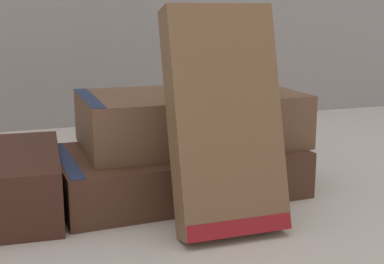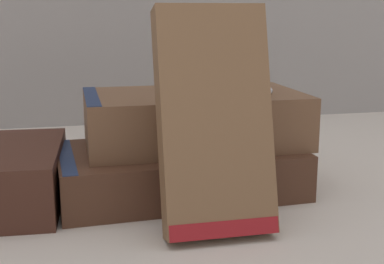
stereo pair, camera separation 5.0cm
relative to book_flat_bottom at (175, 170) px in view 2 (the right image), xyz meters
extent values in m
plane|color=beige|center=(0.00, -0.05, -0.02)|extent=(3.00, 3.00, 0.00)
cube|color=#4C2D1E|center=(0.01, 0.00, 0.00)|extent=(0.22, 0.14, 0.04)
cube|color=navy|center=(-0.10, -0.01, 0.00)|extent=(0.02, 0.12, 0.04)
cube|color=brown|center=(0.02, 0.02, 0.05)|extent=(0.20, 0.12, 0.05)
cube|color=navy|center=(-0.07, 0.02, 0.05)|extent=(0.01, 0.12, 0.05)
cube|color=brown|center=(0.01, -0.09, 0.06)|extent=(0.08, 0.07, 0.17)
cube|color=maroon|center=(0.01, -0.11, -0.01)|extent=(0.08, 0.03, 0.02)
cylinder|color=silver|center=(0.06, 0.00, 0.07)|extent=(0.05, 0.05, 0.01)
torus|color=silver|center=(0.06, 0.00, 0.07)|extent=(0.06, 0.06, 0.01)
sphere|color=silver|center=(0.06, 0.03, 0.07)|extent=(0.01, 0.01, 0.01)
torus|color=#4C3828|center=(-0.11, 0.12, -0.02)|extent=(0.05, 0.05, 0.00)
torus|color=#4C3828|center=(-0.06, 0.13, -0.02)|extent=(0.05, 0.05, 0.00)
cylinder|color=#4C3828|center=(-0.09, 0.12, -0.02)|extent=(0.02, 0.01, 0.00)
camera|label=1|loc=(-0.14, -0.45, 0.14)|focal=50.00mm
camera|label=2|loc=(-0.09, -0.46, 0.14)|focal=50.00mm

